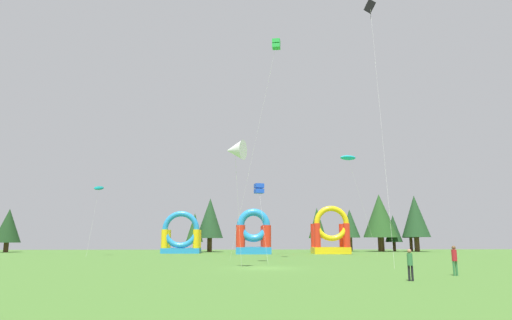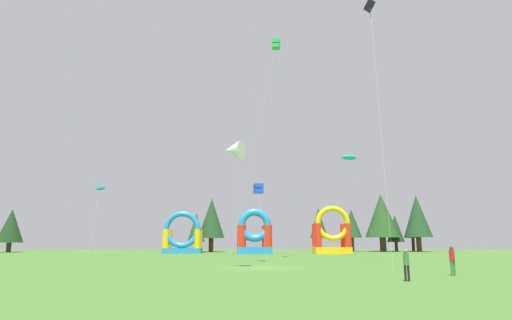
{
  "view_description": "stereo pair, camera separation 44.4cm",
  "coord_description": "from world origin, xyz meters",
  "px_view_note": "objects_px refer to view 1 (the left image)",
  "views": [
    {
      "loc": [
        -2.25,
        -34.05,
        2.22
      ],
      "look_at": [
        0.0,
        14.32,
        11.25
      ],
      "focal_mm": 29.84,
      "sensor_mm": 36.0,
      "label": 1
    },
    {
      "loc": [
        -1.8,
        -34.07,
        2.22
      ],
      "look_at": [
        0.0,
        14.32,
        11.25
      ],
      "focal_mm": 29.84,
      "sensor_mm": 36.0,
      "label": 2
    }
  ],
  "objects_px": {
    "person_far_side": "(410,262)",
    "inflatable_yellow_castle": "(181,238)",
    "kite_teal_parafoil": "(99,188)",
    "inflatable_red_slide": "(331,236)",
    "kite_blue_box": "(259,189)",
    "kite_green_box": "(276,45)",
    "kite_cyan_parafoil": "(348,158)",
    "inflatable_blue_arch": "(253,237)",
    "kite_white_delta": "(235,150)",
    "person_near_camera": "(454,258)",
    "kite_black_diamond": "(371,9)"
  },
  "relations": [
    {
      "from": "kite_black_diamond",
      "to": "inflatable_red_slide",
      "type": "relative_size",
      "value": 3.78
    },
    {
      "from": "kite_teal_parafoil",
      "to": "inflatable_red_slide",
      "type": "bearing_deg",
      "value": 10.92
    },
    {
      "from": "kite_cyan_parafoil",
      "to": "person_near_camera",
      "type": "distance_m",
      "value": 33.01
    },
    {
      "from": "inflatable_red_slide",
      "to": "inflatable_blue_arch",
      "type": "distance_m",
      "value": 11.89
    },
    {
      "from": "person_near_camera",
      "to": "kite_teal_parafoil",
      "type": "bearing_deg",
      "value": 130.53
    },
    {
      "from": "kite_cyan_parafoil",
      "to": "inflatable_red_slide",
      "type": "relative_size",
      "value": 1.9
    },
    {
      "from": "kite_black_diamond",
      "to": "kite_cyan_parafoil",
      "type": "distance_m",
      "value": 20.65
    },
    {
      "from": "kite_green_box",
      "to": "inflatable_yellow_castle",
      "type": "relative_size",
      "value": 3.69
    },
    {
      "from": "person_far_side",
      "to": "person_near_camera",
      "type": "xyz_separation_m",
      "value": [
        4.13,
        3.2,
        0.08
      ]
    },
    {
      "from": "kite_green_box",
      "to": "kite_teal_parafoil",
      "type": "bearing_deg",
      "value": 148.41
    },
    {
      "from": "person_far_side",
      "to": "kite_white_delta",
      "type": "bearing_deg",
      "value": 157.6
    },
    {
      "from": "kite_blue_box",
      "to": "kite_green_box",
      "type": "bearing_deg",
      "value": 51.21
    },
    {
      "from": "person_far_side",
      "to": "inflatable_yellow_castle",
      "type": "xyz_separation_m",
      "value": [
        -18.18,
        46.07,
        1.38
      ]
    },
    {
      "from": "kite_white_delta",
      "to": "kite_green_box",
      "type": "distance_m",
      "value": 19.31
    },
    {
      "from": "person_near_camera",
      "to": "inflatable_blue_arch",
      "type": "height_order",
      "value": "inflatable_blue_arch"
    },
    {
      "from": "kite_white_delta",
      "to": "kite_teal_parafoil",
      "type": "bearing_deg",
      "value": 125.83
    },
    {
      "from": "kite_teal_parafoil",
      "to": "inflatable_blue_arch",
      "type": "distance_m",
      "value": 23.61
    },
    {
      "from": "kite_black_diamond",
      "to": "person_far_side",
      "type": "distance_m",
      "value": 31.7
    },
    {
      "from": "kite_cyan_parafoil",
      "to": "person_far_side",
      "type": "bearing_deg",
      "value": -100.01
    },
    {
      "from": "kite_white_delta",
      "to": "kite_blue_box",
      "type": "bearing_deg",
      "value": 75.16
    },
    {
      "from": "kite_cyan_parafoil",
      "to": "kite_blue_box",
      "type": "relative_size",
      "value": 1.79
    },
    {
      "from": "kite_teal_parafoil",
      "to": "kite_green_box",
      "type": "bearing_deg",
      "value": -31.59
    },
    {
      "from": "kite_teal_parafoil",
      "to": "kite_black_diamond",
      "type": "distance_m",
      "value": 41.49
    },
    {
      "from": "kite_green_box",
      "to": "person_far_side",
      "type": "bearing_deg",
      "value": -76.72
    },
    {
      "from": "kite_white_delta",
      "to": "person_far_side",
      "type": "relative_size",
      "value": 5.91
    },
    {
      "from": "kite_white_delta",
      "to": "kite_black_diamond",
      "type": "height_order",
      "value": "kite_black_diamond"
    },
    {
      "from": "kite_teal_parafoil",
      "to": "inflatable_red_slide",
      "type": "height_order",
      "value": "kite_teal_parafoil"
    },
    {
      "from": "kite_cyan_parafoil",
      "to": "inflatable_yellow_castle",
      "type": "xyz_separation_m",
      "value": [
        -24.15,
        12.26,
        -10.9
      ]
    },
    {
      "from": "kite_cyan_parafoil",
      "to": "inflatable_red_slide",
      "type": "bearing_deg",
      "value": 96.04
    },
    {
      "from": "kite_teal_parafoil",
      "to": "kite_black_diamond",
      "type": "bearing_deg",
      "value": -28.12
    },
    {
      "from": "kite_black_diamond",
      "to": "person_far_side",
      "type": "relative_size",
      "value": 16.21
    },
    {
      "from": "kite_white_delta",
      "to": "kite_cyan_parafoil",
      "type": "relative_size",
      "value": 0.73
    },
    {
      "from": "person_near_camera",
      "to": "inflatable_red_slide",
      "type": "distance_m",
      "value": 39.1
    },
    {
      "from": "kite_cyan_parafoil",
      "to": "inflatable_yellow_castle",
      "type": "relative_size",
      "value": 2.08
    },
    {
      "from": "inflatable_red_slide",
      "to": "inflatable_yellow_castle",
      "type": "height_order",
      "value": "inflatable_red_slide"
    },
    {
      "from": "kite_green_box",
      "to": "kite_blue_box",
      "type": "distance_m",
      "value": 17.04
    },
    {
      "from": "inflatable_yellow_castle",
      "to": "inflatable_red_slide",
      "type": "bearing_deg",
      "value": -9.33
    },
    {
      "from": "kite_green_box",
      "to": "person_near_camera",
      "type": "height_order",
      "value": "kite_green_box"
    },
    {
      "from": "person_far_side",
      "to": "inflatable_blue_arch",
      "type": "xyz_separation_m",
      "value": [
        -6.79,
        42.9,
        1.51
      ]
    },
    {
      "from": "kite_blue_box",
      "to": "kite_cyan_parafoil",
      "type": "bearing_deg",
      "value": 48.6
    },
    {
      "from": "kite_teal_parafoil",
      "to": "person_near_camera",
      "type": "bearing_deg",
      "value": -45.14
    },
    {
      "from": "kite_cyan_parafoil",
      "to": "inflatable_blue_arch",
      "type": "distance_m",
      "value": 19.01
    },
    {
      "from": "kite_blue_box",
      "to": "person_far_side",
      "type": "bearing_deg",
      "value": -69.18
    },
    {
      "from": "kite_blue_box",
      "to": "kite_teal_parafoil",
      "type": "bearing_deg",
      "value": 141.33
    },
    {
      "from": "kite_white_delta",
      "to": "inflatable_blue_arch",
      "type": "xyz_separation_m",
      "value": [
        2.78,
        33.04,
        -6.67
      ]
    },
    {
      "from": "kite_cyan_parafoil",
      "to": "kite_blue_box",
      "type": "bearing_deg",
      "value": -131.4
    },
    {
      "from": "kite_teal_parafoil",
      "to": "inflatable_yellow_castle",
      "type": "distance_m",
      "value": 15.93
    },
    {
      "from": "kite_green_box",
      "to": "kite_blue_box",
      "type": "xyz_separation_m",
      "value": [
        -2.11,
        -2.62,
        -16.71
      ]
    },
    {
      "from": "kite_cyan_parafoil",
      "to": "kite_green_box",
      "type": "bearing_deg",
      "value": -131.93
    },
    {
      "from": "kite_cyan_parafoil",
      "to": "person_far_side",
      "type": "height_order",
      "value": "kite_cyan_parafoil"
    }
  ]
}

